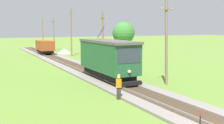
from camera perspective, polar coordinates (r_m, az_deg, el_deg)
The scene contains 11 objects.
red_tram at distance 25.39m, azimuth -0.87°, elevation 0.93°, with size 2.60×8.54×4.79m.
freight_car at distance 50.73m, azimuth -13.86°, elevation 3.17°, with size 2.40×5.20×2.31m.
utility_pole_near_tram at distance 24.10m, azimuth 11.32°, elevation 4.30°, with size 1.40×0.55×7.42m.
utility_pole_mid at distance 35.67m, azimuth -1.92°, elevation 5.08°, with size 1.40×0.57×7.08m.
utility_pole_far at distance 48.25m, azimuth -8.55°, elevation 6.30°, with size 1.40×0.26×8.30m.
utility_pole_distant at distance 60.00m, azimuth -12.10°, elevation 5.83°, with size 1.40×0.55×7.14m.
utility_pole_horizon at distance 70.95m, azimuth -14.34°, elevation 6.09°, with size 1.40×0.25×7.46m.
trackside_signal_marker at distance 13.68m, azimuth 17.99°, elevation -11.54°, with size 0.21×0.21×1.18m.
gravel_pile at distance 52.82m, azimuth -9.89°, elevation 2.28°, with size 3.04×3.04×1.00m, color #9E998E.
track_worker at distance 18.92m, azimuth 1.43°, elevation -4.97°, with size 0.45×0.40×1.78m.
tree_left_near at distance 41.27m, azimuth 2.41°, elevation 6.06°, with size 3.36×3.36×5.84m.
Camera 1 is at (-10.78, -7.99, 4.99)m, focal length 43.63 mm.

